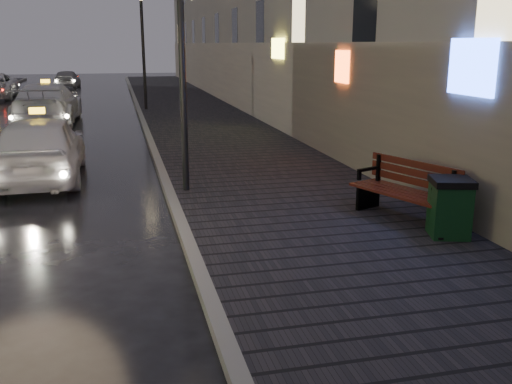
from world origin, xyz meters
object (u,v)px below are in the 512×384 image
lamp_far (143,36)px  bench (406,190)px  taxi_near (41,147)px  trash_bin (450,207)px  lamp_near (181,27)px  taxi_mid (47,103)px  car_far (67,79)px

lamp_far → bench: (3.54, -18.95, -2.83)m
bench → taxi_near: size_ratio=0.45×
bench → trash_bin: bench is taller
lamp_near → trash_bin: bearing=-46.8°
taxi_near → taxi_mid: (-0.93, 10.42, 0.03)m
lamp_far → trash_bin: lamp_far is taller
taxi_mid → trash_bin: bearing=117.0°
bench → taxi_near: bearing=120.6°
taxi_near → car_far: size_ratio=1.20×
lamp_near → bench: size_ratio=2.49×
taxi_near → car_far: (-1.66, 30.64, -0.13)m
trash_bin → taxi_mid: bearing=131.8°
taxi_near → taxi_mid: taxi_mid is taller
lamp_near → car_far: 33.42m
trash_bin → lamp_far: bearing=117.4°
lamp_near → lamp_far: 16.00m
taxi_near → car_far: 30.69m
taxi_near → car_far: taxi_near is taller
lamp_near → trash_bin: (3.75, -3.99, -2.85)m
bench → taxi_near: (-6.69, 5.25, 0.13)m
bench → trash_bin: 1.07m
bench → lamp_near: bearing=119.1°
lamp_far → car_far: lamp_far is taller
trash_bin → bench: bearing=117.9°
bench → car_far: 36.85m
taxi_near → bench: bearing=141.4°
taxi_mid → car_far: size_ratio=1.46×
lamp_near → lamp_far: (0.00, 16.00, 0.00)m
lamp_far → trash_bin: size_ratio=5.53×
car_far → taxi_near: bearing=96.8°
taxi_near → lamp_far: bearing=-103.3°
trash_bin → taxi_near: 9.34m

